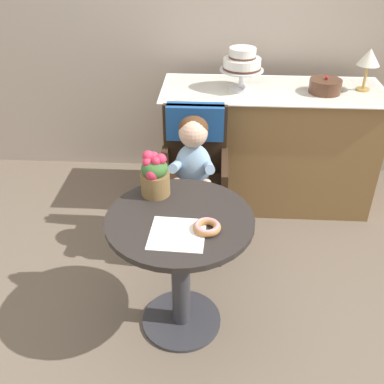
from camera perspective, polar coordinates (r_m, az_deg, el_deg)
ground_plane at (r=2.63m, az=-1.33°, el=-16.06°), size 8.00×8.00×0.00m
back_wall at (r=3.64m, az=0.88°, el=22.73°), size 4.80×0.10×2.70m
cafe_table at (r=2.27m, az=-1.50°, el=-7.57°), size 0.72×0.72×0.72m
wicker_chair at (r=2.82m, az=0.30°, el=4.39°), size 0.42×0.45×0.95m
seated_child at (r=2.67m, az=0.12°, el=3.53°), size 0.27×0.32×0.73m
paper_napkin at (r=2.04m, az=-1.78°, el=-5.38°), size 0.26×0.26×0.00m
donut_front at (r=2.05m, az=1.92°, el=-4.44°), size 0.13×0.13×0.04m
flower_vase at (r=2.26m, az=-4.76°, el=2.27°), size 0.15×0.15×0.24m
display_counter at (r=3.41m, az=9.62°, el=5.68°), size 1.56×0.62×0.90m
tiered_cake_stand at (r=3.16m, az=6.39°, el=16.05°), size 0.30×0.30×0.28m
round_layer_cake at (r=3.24m, az=16.60°, el=12.80°), size 0.22×0.22×0.12m
table_lamp at (r=3.32m, az=21.62°, el=15.48°), size 0.15×0.15×0.28m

